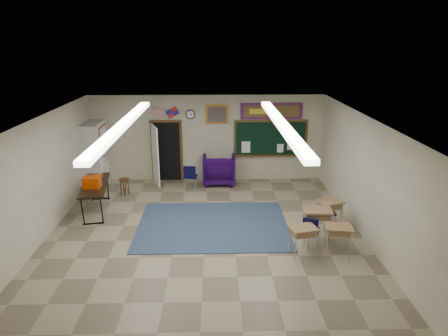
{
  "coord_description": "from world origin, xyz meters",
  "views": [
    {
      "loc": [
        0.28,
        -8.94,
        4.81
      ],
      "look_at": [
        0.52,
        1.5,
        1.4
      ],
      "focal_mm": 32.0,
      "sensor_mm": 36.0,
      "label": 1
    }
  ],
  "objects_px": {
    "wingback_armchair": "(219,169)",
    "student_desk_front_right": "(329,213)",
    "student_desk_front_left": "(317,223)",
    "folding_table": "(96,196)",
    "wooden_stool": "(125,187)"
  },
  "relations": [
    {
      "from": "student_desk_front_left",
      "to": "student_desk_front_right",
      "type": "height_order",
      "value": "student_desk_front_left"
    },
    {
      "from": "wingback_armchair",
      "to": "student_desk_front_right",
      "type": "distance_m",
      "value": 4.5
    },
    {
      "from": "wingback_armchair",
      "to": "student_desk_front_right",
      "type": "xyz_separation_m",
      "value": [
        2.88,
        -3.46,
        -0.09
      ]
    },
    {
      "from": "wingback_armchair",
      "to": "folding_table",
      "type": "height_order",
      "value": "folding_table"
    },
    {
      "from": "wingback_armchair",
      "to": "student_desk_front_right",
      "type": "relative_size",
      "value": 1.49
    },
    {
      "from": "student_desk_front_left",
      "to": "folding_table",
      "type": "relative_size",
      "value": 0.39
    },
    {
      "from": "folding_table",
      "to": "wooden_stool",
      "type": "bearing_deg",
      "value": 57.24
    },
    {
      "from": "student_desk_front_left",
      "to": "student_desk_front_right",
      "type": "distance_m",
      "value": 0.87
    },
    {
      "from": "folding_table",
      "to": "wooden_stool",
      "type": "distance_m",
      "value": 1.37
    },
    {
      "from": "student_desk_front_right",
      "to": "wooden_stool",
      "type": "xyz_separation_m",
      "value": [
        -5.91,
        2.43,
        -0.14
      ]
    },
    {
      "from": "wingback_armchair",
      "to": "student_desk_front_left",
      "type": "bearing_deg",
      "value": 120.25
    },
    {
      "from": "wingback_armchair",
      "to": "folding_table",
      "type": "distance_m",
      "value": 4.25
    },
    {
      "from": "wingback_armchair",
      "to": "wooden_stool",
      "type": "distance_m",
      "value": 3.22
    },
    {
      "from": "folding_table",
      "to": "wooden_stool",
      "type": "xyz_separation_m",
      "value": [
        0.55,
        1.25,
        -0.17
      ]
    },
    {
      "from": "student_desk_front_right",
      "to": "folding_table",
      "type": "height_order",
      "value": "folding_table"
    }
  ]
}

